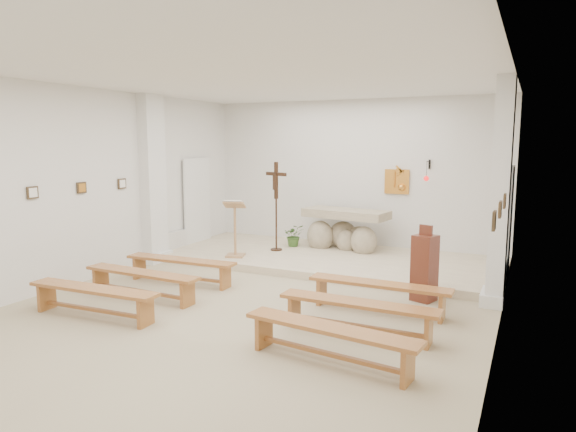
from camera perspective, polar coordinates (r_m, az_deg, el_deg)
The scene contains 29 objects.
ground at distance 7.90m, azimuth -4.80°, elevation -10.46°, with size 7.00×10.00×0.00m, color tan.
wall_left at distance 9.77m, azimuth -22.91°, elevation 3.01°, with size 0.02×10.00×3.50m, color silver.
wall_right at distance 6.50m, azimuth 22.60°, elevation 0.73°, with size 0.02×10.00×3.50m, color silver.
wall_back at distance 12.08m, azimuth 7.19°, elevation 4.45°, with size 7.00×0.02×3.50m, color silver.
ceiling at distance 7.55m, azimuth -5.13°, elevation 15.52°, with size 7.00×10.00×0.02m, color silver.
sanctuary_platform at distance 10.93m, azimuth 4.55°, elevation -4.78°, with size 6.98×3.00×0.15m, color beige.
pilaster_left at distance 11.11m, azimuth -14.76°, elevation 3.93°, with size 0.26×0.55×3.50m, color white.
pilaster_right at distance 8.49m, azimuth 22.55°, elevation 2.34°, with size 0.26×0.55×3.50m, color white.
gold_wall_relief at distance 11.77m, azimuth 12.00°, elevation 3.75°, with size 0.55×0.04×0.55m, color orange.
sanctuary_lamp at distance 11.36m, azimuth 15.16°, elevation 4.30°, with size 0.11×0.36×0.44m.
station_frame_left_front at distance 9.25m, azimuth -26.52°, elevation 2.35°, with size 0.03×0.20×0.20m, color #3D2D1B.
station_frame_left_mid at distance 9.89m, azimuth -21.96°, elevation 2.94°, with size 0.03×0.20×0.20m, color #3D2D1B.
station_frame_left_rear at distance 10.59m, azimuth -17.97°, elevation 3.44°, with size 0.03×0.20×0.20m, color #3D2D1B.
station_frame_right_front at distance 5.71m, azimuth 21.93°, elevation -0.49°, with size 0.03×0.20×0.20m, color #3D2D1B.
station_frame_right_mid at distance 6.70m, azimuth 22.51°, elevation 0.68°, with size 0.03×0.20×0.20m, color #3D2D1B.
station_frame_right_rear at distance 7.69m, azimuth 22.94°, elevation 1.55°, with size 0.03×0.20×0.20m, color #3D2D1B.
radiator_left at distance 11.88m, azimuth -12.54°, elevation -2.94°, with size 0.10×0.85×0.52m, color silver.
radiator_right at distance 9.42m, azimuth 22.67°, elevation -6.29°, with size 0.10×0.85×0.52m, color silver.
altar at distance 11.56m, azimuth 6.30°, elevation -1.81°, with size 1.98×1.00×0.98m.
lectern at distance 10.72m, azimuth -5.93°, elevation -1.39°, with size 0.51×0.47×1.21m.
crucifix_stand at distance 11.23m, azimuth -1.34°, elevation 1.82°, with size 0.57×0.26×1.95m.
potted_plant at distance 11.79m, azimuth 0.67°, elevation -2.16°, with size 0.46×0.40×0.51m, color #345923.
donation_pedestal at distance 8.51m, azimuth 14.93°, elevation -5.55°, with size 0.42×0.42×1.23m.
bench_left_front at distance 9.46m, azimuth -11.85°, elevation -5.33°, with size 2.15×0.44×0.45m.
bench_right_front at distance 7.86m, azimuth 10.07°, elevation -8.08°, with size 2.14×0.35×0.45m.
bench_left_second at distance 8.71m, azimuth -15.95°, elevation -6.66°, with size 2.15×0.39×0.45m.
bench_right_second at distance 6.92m, azimuth 7.76°, elevation -10.27°, with size 2.14×0.35×0.45m.
bench_left_third at distance 8.00m, azimuth -20.82°, elevation -8.19°, with size 2.15×0.44×0.45m.
bench_right_third at distance 6.02m, azimuth 4.69°, elevation -13.11°, with size 2.16×0.60×0.45m.
Camera 1 is at (3.81, -6.44, 2.52)m, focal length 32.00 mm.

